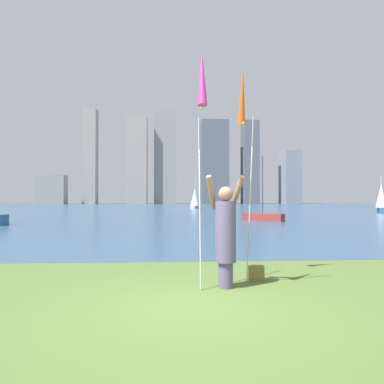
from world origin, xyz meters
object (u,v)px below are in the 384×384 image
Objects in this scene: sailboat_3 at (263,216)px; kite_flag_right at (243,103)px; bag at (256,273)px; sailboat_1 at (195,198)px; person at (226,232)px; sailboat_0 at (381,198)px; kite_flag_left at (202,86)px.

kite_flag_right is at bearing -105.66° from sailboat_3.
sailboat_3 is (4.83, 18.17, 0.18)m from bag.
bag is 0.06× the size of sailboat_1.
bag is at bearing -45.81° from kite_flag_right.
sailboat_1 reaches higher than kite_flag_right.
kite_flag_right reaches higher than bag.
sailboat_1 is (2.78, 50.11, 0.59)m from person.
sailboat_1 is 1.13× the size of sailboat_3.
person is 50.19m from sailboat_1.
sailboat_0 is (22.00, 31.56, -1.93)m from kite_flag_right.
person is at bearing -106.39° from sailboat_3.
bag is 0.07× the size of sailboat_0.
sailboat_3 is at bearing -141.29° from sailboat_0.
sailboat_0 is at bearing 54.96° from kite_flag_left.
sailboat_0 is at bearing 38.71° from sailboat_3.
kite_flag_left is 39.96m from sailboat_0.
person is 0.49× the size of kite_flag_left.
person is 2.66m from kite_flag_right.
person is at bearing 42.17° from kite_flag_left.
sailboat_1 reaches higher than sailboat_3.
kite_flag_left is at bearing -129.18° from kite_flag_right.
person reaches higher than bag.
kite_flag_left is at bearing -140.40° from person.
person is 1.18m from bag.
sailboat_1 is 31.58m from sailboat_3.
kite_flag_left reaches higher than bag.
person is at bearing -122.86° from kite_flag_right.
sailboat_0 is (21.79, 31.77, 1.44)m from bag.
sailboat_1 reaches higher than person.
sailboat_3 reaches higher than sailboat_0.
person is at bearing -93.17° from sailboat_1.
sailboat_0 is (22.46, 32.27, 0.60)m from person.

